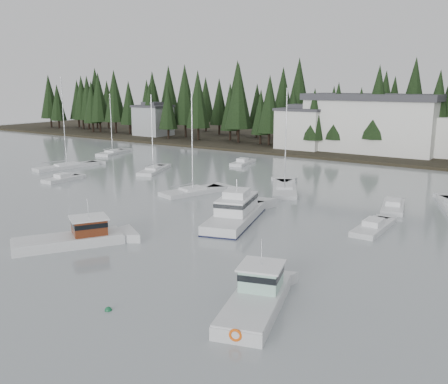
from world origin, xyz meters
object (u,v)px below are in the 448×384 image
object	(u,v)px
sailboat_0	(284,190)
runabout_3	(242,164)
sailboat_7	(67,167)
harbor_inn	(383,124)
house_west	(302,128)
sailboat_3	(113,154)
runabout_1	(373,229)
sailboat_2	(153,171)
cabin_cruiser_center	(236,214)
runabout_0	(62,180)
runabout_4	(393,208)
sailboat_9	(193,193)
lobster_boat_teal	(256,300)
house_far_west	(153,120)
lobster_boat_brown	(73,239)

from	to	relation	value
sailboat_0	runabout_3	distance (m)	21.46
sailboat_7	harbor_inn	bearing A→B (deg)	-31.34
sailboat_0	house_west	bearing A→B (deg)	-5.41
sailboat_3	sailboat_7	world-z (taller)	sailboat_7
sailboat_3	sailboat_7	bearing A→B (deg)	-175.68
house_west	sailboat_3	distance (m)	37.64
sailboat_3	runabout_1	xyz separation A→B (m)	(58.03, -21.49, 0.07)
sailboat_2	runabout_1	distance (m)	39.68
harbor_inn	runabout_1	size ratio (longest dim) A/B	4.26
cabin_cruiser_center	sailboat_2	size ratio (longest dim) A/B	0.96
runabout_0	runabout_4	bearing A→B (deg)	-77.73
sailboat_2	sailboat_9	bearing A→B (deg)	-143.15
sailboat_3	sailboat_9	distance (m)	39.21
lobster_boat_teal	house_far_west	bearing A→B (deg)	28.90
sailboat_7	runabout_1	world-z (taller)	sailboat_7
lobster_boat_brown	runabout_0	size ratio (longest dim) A/B	1.63
sailboat_3	harbor_inn	bearing A→B (deg)	-73.61
cabin_cruiser_center	harbor_inn	bearing A→B (deg)	-14.06
cabin_cruiser_center	sailboat_7	size ratio (longest dim) A/B	0.79
lobster_boat_teal	sailboat_0	world-z (taller)	sailboat_0
harbor_inn	runabout_3	xyz separation A→B (m)	(-15.55, -24.49, -5.64)
sailboat_3	runabout_1	bearing A→B (deg)	-127.36
runabout_1	runabout_3	xyz separation A→B (m)	(-30.73, 25.29, 0.00)
lobster_boat_teal	runabout_1	size ratio (longest dim) A/B	1.26
lobster_boat_teal	runabout_3	world-z (taller)	lobster_boat_teal
house_far_west	harbor_inn	distance (m)	57.07
sailboat_0	runabout_4	bearing A→B (deg)	-125.40
house_far_west	sailboat_0	xyz separation A→B (m)	(57.22, -37.74, -4.34)
sailboat_0	runabout_1	distance (m)	18.42
sailboat_7	sailboat_9	world-z (taller)	sailboat_7
house_west	runabout_4	xyz separation A→B (m)	(29.39, -37.46, -4.52)
lobster_boat_teal	runabout_4	xyz separation A→B (m)	(-0.49, 29.39, -0.41)
sailboat_7	runabout_0	size ratio (longest dim) A/B	2.64
lobster_boat_brown	house_west	bearing A→B (deg)	40.39
house_far_west	runabout_4	distance (m)	81.68
cabin_cruiser_center	runabout_0	bearing A→B (deg)	66.04
sailboat_7	runabout_1	distance (m)	52.36
runabout_1	cabin_cruiser_center	bearing A→B (deg)	111.70
sailboat_3	lobster_boat_brown	bearing A→B (deg)	-153.18
sailboat_0	sailboat_7	xyz separation A→B (m)	(-37.02, -4.62, 0.02)
harbor_inn	sailboat_3	world-z (taller)	sailboat_3
sailboat_9	runabout_4	xyz separation A→B (m)	(22.74, 6.19, 0.06)
sailboat_2	runabout_4	distance (m)	37.28
lobster_boat_teal	lobster_boat_brown	bearing A→B (deg)	67.72
harbor_inn	runabout_0	bearing A→B (deg)	-119.09
cabin_cruiser_center	runabout_0	world-z (taller)	cabin_cruiser_center
harbor_inn	sailboat_3	distance (m)	51.67
sailboat_2	runabout_4	bearing A→B (deg)	-116.26
sailboat_0	runabout_0	distance (m)	30.98
sailboat_2	runabout_3	bearing A→B (deg)	-50.28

